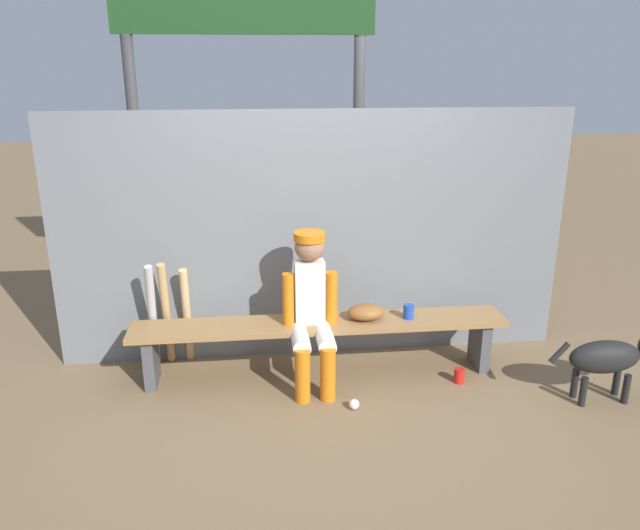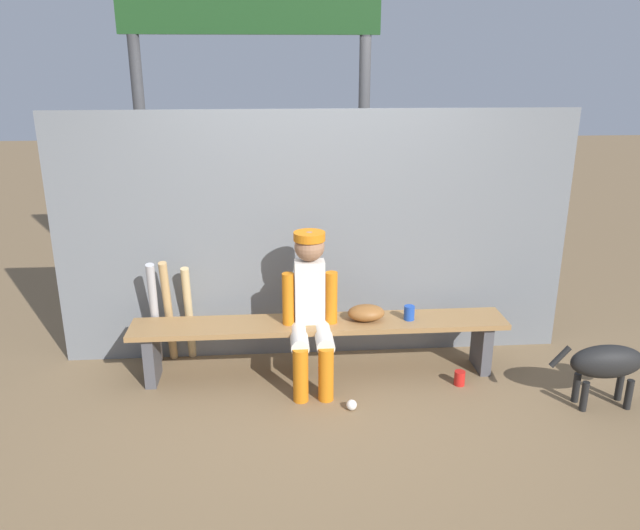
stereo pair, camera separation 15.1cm
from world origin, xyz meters
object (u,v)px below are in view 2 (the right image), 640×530
object	(u,v)px
player_seated	(311,305)
cup_on_bench	(409,313)
dugout_bench	(320,332)
bat_wood_tan	(168,312)
scoreboard	(257,22)
cup_on_ground	(460,378)
bat_wood_natural	(189,313)
bat_aluminum_silver	(155,314)
baseball_glove	(366,313)
baseball	(352,405)
dog	(615,362)

from	to	relation	value
player_seated	cup_on_bench	size ratio (longest dim) A/B	10.41
dugout_bench	bat_wood_tan	bearing A→B (deg)	166.93
player_seated	bat_wood_tan	distance (m)	1.17
scoreboard	cup_on_ground	bearing A→B (deg)	-46.12
cup_on_ground	player_seated	bearing A→B (deg)	172.91
bat_wood_natural	scoreboard	world-z (taller)	scoreboard
bat_aluminum_silver	dugout_bench	bearing A→B (deg)	-10.38
baseball_glove	bat_wood_tan	size ratio (longest dim) A/B	0.31
player_seated	baseball	xyz separation A→B (m)	(0.26, -0.42, -0.58)
dugout_bench	scoreboard	distance (m)	2.62
scoreboard	dog	bearing A→B (deg)	-37.64
cup_on_bench	dog	size ratio (longest dim) A/B	0.13
bat_wood_tan	baseball	world-z (taller)	bat_wood_tan
cup_on_bench	bat_wood_tan	bearing A→B (deg)	171.25
cup_on_bench	scoreboard	world-z (taller)	scoreboard
bat_wood_natural	bat_aluminum_silver	distance (m)	0.27
dugout_bench	player_seated	bearing A→B (deg)	-124.83
dugout_bench	bat_wood_natural	xyz separation A→B (m)	(-1.02, 0.31, 0.06)
baseball_glove	bat_aluminum_silver	bearing A→B (deg)	171.83
bat_aluminum_silver	cup_on_bench	world-z (taller)	bat_aluminum_silver
bat_aluminum_silver	cup_on_ground	distance (m)	2.38
cup_on_ground	cup_on_bench	size ratio (longest dim) A/B	1.00
cup_on_ground	bat_wood_tan	bearing A→B (deg)	166.71
player_seated	baseball_glove	world-z (taller)	player_seated
bat_aluminum_silver	scoreboard	distance (m)	2.54
player_seated	dog	xyz separation A→B (m)	(2.07, -0.49, -0.29)
player_seated	cup_on_ground	bearing A→B (deg)	-7.09
baseball	scoreboard	world-z (taller)	scoreboard
bat_aluminum_silver	dog	xyz separation A→B (m)	(3.27, -0.84, -0.11)
dugout_bench	bat_aluminum_silver	xyz separation A→B (m)	(-1.27, 0.23, 0.09)
baseball_glove	bat_aluminum_silver	distance (m)	1.64
baseball	bat_wood_tan	bearing A→B (deg)	149.18
bat_wood_natural	dog	xyz separation A→B (m)	(3.02, -0.92, -0.07)
baseball	player_seated	bearing A→B (deg)	121.23
bat_wood_tan	bat_aluminum_silver	xyz separation A→B (m)	(-0.10, -0.04, 0.00)
cup_on_bench	bat_aluminum_silver	bearing A→B (deg)	172.82
dugout_bench	bat_wood_natural	bearing A→B (deg)	162.85
bat_wood_natural	bat_wood_tan	distance (m)	0.16
dog	cup_on_bench	bearing A→B (deg)	155.87
dugout_bench	cup_on_ground	xyz separation A→B (m)	(1.03, -0.25, -0.30)
baseball_glove	cup_on_bench	xyz separation A→B (m)	(0.33, -0.01, -0.01)
baseball_glove	dugout_bench	bearing A→B (deg)	180.00
bat_aluminum_silver	cup_on_bench	xyz separation A→B (m)	(1.95, -0.25, 0.05)
baseball_glove	bat_aluminum_silver	xyz separation A→B (m)	(-1.62, 0.23, -0.06)
bat_wood_tan	baseball	xyz separation A→B (m)	(1.35, -0.80, -0.41)
bat_wood_tan	baseball_glove	bearing A→B (deg)	-10.13
baseball_glove	cup_on_ground	world-z (taller)	baseball_glove
dugout_bench	baseball	distance (m)	0.64
baseball_glove	bat_wood_tan	world-z (taller)	bat_wood_tan
bat_wood_natural	cup_on_bench	xyz separation A→B (m)	(1.70, -0.33, 0.09)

